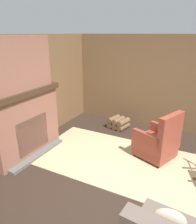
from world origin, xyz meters
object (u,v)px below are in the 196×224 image
at_px(armchair, 158,142).
at_px(storage_case, 27,83).
at_px(oil_lamp_vase, 6,87).
at_px(firewood_stack, 118,123).

relative_size(armchair, storage_case, 4.44).
xyz_separation_m(armchair, oil_lamp_vase, (-2.53, -1.31, 1.11)).
bearing_deg(firewood_stack, storage_case, -125.03).
bearing_deg(firewood_stack, oil_lamp_vase, -118.47).
relative_size(firewood_stack, storage_case, 2.45).
xyz_separation_m(firewood_stack, oil_lamp_vase, (-1.27, -2.34, 1.32)).
bearing_deg(storage_case, armchair, 17.14).
height_order(armchair, oil_lamp_vase, oil_lamp_vase).
bearing_deg(armchair, storage_case, 38.41).
bearing_deg(storage_case, firewood_stack, 54.97).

